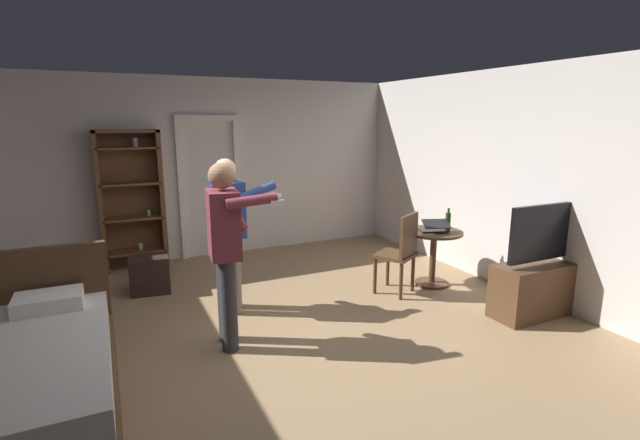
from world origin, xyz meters
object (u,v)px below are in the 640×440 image
at_px(bookshelf, 131,196).
at_px(tv_flatscreen, 540,282).
at_px(bottle_on_table, 448,222).
at_px(laptop, 434,228).
at_px(person_striped_shirt, 229,226).
at_px(suitcase_dark, 150,274).
at_px(side_table, 433,248).
at_px(person_blue_shirt, 226,244).
at_px(wooden_chair, 401,250).

bearing_deg(bookshelf, tv_flatscreen, -43.44).
distance_m(tv_flatscreen, bottle_on_table, 1.27).
distance_m(bookshelf, tv_flatscreen, 5.28).
relative_size(laptop, person_striped_shirt, 0.25).
bearing_deg(suitcase_dark, tv_flatscreen, -26.89).
distance_m(person_striped_shirt, suitcase_dark, 1.41).
xyz_separation_m(side_table, person_blue_shirt, (-2.75, -0.47, 0.50)).
height_order(side_table, wooden_chair, wooden_chair).
bearing_deg(tv_flatscreen, person_blue_shirt, 166.82).
bearing_deg(laptop, wooden_chair, -174.86).
bearing_deg(laptop, person_blue_shirt, -170.91).
bearing_deg(wooden_chair, bookshelf, 138.55).
distance_m(person_blue_shirt, person_striped_shirt, 0.82).
height_order(bookshelf, laptop, bookshelf).
xyz_separation_m(side_table, wooden_chair, (-0.56, -0.09, 0.07)).
height_order(bookshelf, side_table, bookshelf).
bearing_deg(person_striped_shirt, bottle_on_table, -8.44).
xyz_separation_m(bookshelf, suitcase_dark, (0.08, -1.11, -0.81)).
xyz_separation_m(side_table, suitcase_dark, (-3.27, 1.26, -0.25)).
bearing_deg(bookshelf, suitcase_dark, -85.97).
relative_size(tv_flatscreen, person_striped_shirt, 0.73).
xyz_separation_m(wooden_chair, suitcase_dark, (-2.71, 1.35, -0.32)).
bearing_deg(side_table, bookshelf, 144.66).
relative_size(bookshelf, person_blue_shirt, 1.13).
relative_size(side_table, bottle_on_table, 2.40).
bearing_deg(suitcase_dark, wooden_chair, -19.62).
xyz_separation_m(laptop, person_blue_shirt, (-2.70, -0.43, 0.23)).
bearing_deg(side_table, person_blue_shirt, -170.23).
bearing_deg(bookshelf, laptop, -36.16).
bearing_deg(side_table, wooden_chair, -171.19).
distance_m(bookshelf, laptop, 4.11).
height_order(tv_flatscreen, wooden_chair, tv_flatscreen).
xyz_separation_m(bottle_on_table, person_striped_shirt, (-2.66, 0.39, 0.13)).
relative_size(bookshelf, suitcase_dark, 4.26).
xyz_separation_m(person_blue_shirt, suitcase_dark, (-0.52, 1.74, -0.75)).
distance_m(tv_flatscreen, side_table, 1.31).
xyz_separation_m(laptop, bottle_on_table, (0.18, -0.04, 0.07)).
bearing_deg(bookshelf, side_table, -35.34).
distance_m(bookshelf, suitcase_dark, 1.38).
bearing_deg(tv_flatscreen, laptop, 112.65).
bearing_deg(bottle_on_table, tv_flatscreen, -74.90).
xyz_separation_m(bookshelf, wooden_chair, (2.79, -2.46, -0.49)).
bearing_deg(tv_flatscreen, wooden_chair, 131.67).
distance_m(bookshelf, wooden_chair, 3.75).
relative_size(bottle_on_table, person_blue_shirt, 0.17).
bearing_deg(person_blue_shirt, suitcase_dark, 106.80).
relative_size(wooden_chair, suitcase_dark, 2.18).
relative_size(bookshelf, side_table, 2.73).
relative_size(tv_flatscreen, person_blue_shirt, 0.71).
height_order(bookshelf, person_blue_shirt, bookshelf).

